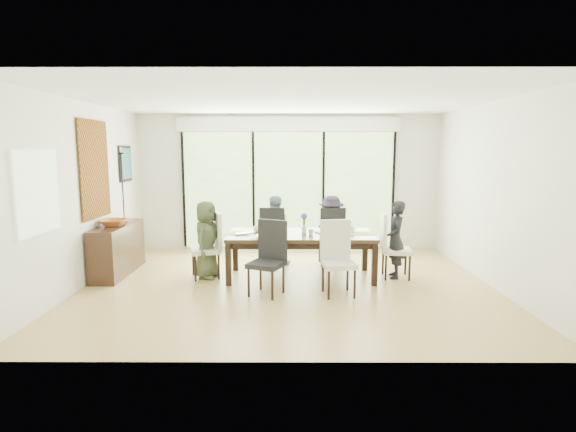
{
  "coord_description": "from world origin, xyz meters",
  "views": [
    {
      "loc": [
        0.02,
        -6.51,
        1.99
      ],
      "look_at": [
        0.0,
        0.25,
        1.0
      ],
      "focal_mm": 28.0,
      "sensor_mm": 36.0,
      "label": 1
    }
  ],
  "objects_px": {
    "chair_left_end": "(205,245)",
    "person_far_right": "(331,230)",
    "chair_near_left": "(266,258)",
    "vase": "(304,229)",
    "cup_c": "(351,229)",
    "bowl": "(114,223)",
    "chair_far_left": "(274,235)",
    "sideboard": "(118,249)",
    "person_far_left": "(274,230)",
    "cup_a": "(257,229)",
    "cup_b": "(311,232)",
    "table_top": "(301,235)",
    "chair_near_right": "(339,258)",
    "person_left_end": "(206,240)",
    "chair_right_end": "(397,245)",
    "person_right_end": "(396,240)",
    "laptop": "(246,234)",
    "chair_far_right": "(331,235)"
  },
  "relations": [
    {
      "from": "chair_left_end",
      "to": "person_far_right",
      "type": "xyz_separation_m",
      "value": [
        2.05,
        0.83,
        0.09
      ]
    },
    {
      "from": "chair_near_left",
      "to": "vase",
      "type": "xyz_separation_m",
      "value": [
        0.55,
        0.92,
        0.25
      ]
    },
    {
      "from": "cup_c",
      "to": "bowl",
      "type": "height_order",
      "value": "bowl"
    },
    {
      "from": "chair_far_left",
      "to": "chair_near_left",
      "type": "distance_m",
      "value": 1.72
    },
    {
      "from": "cup_c",
      "to": "sideboard",
      "type": "bearing_deg",
      "value": 178.24
    },
    {
      "from": "chair_near_left",
      "to": "person_far_left",
      "type": "bearing_deg",
      "value": 111.8
    },
    {
      "from": "cup_a",
      "to": "cup_b",
      "type": "relative_size",
      "value": 1.24
    },
    {
      "from": "person_far_right",
      "to": "vase",
      "type": "xyz_separation_m",
      "value": [
        -0.5,
        -0.78,
        0.16
      ]
    },
    {
      "from": "chair_far_left",
      "to": "cup_a",
      "type": "distance_m",
      "value": 0.78
    },
    {
      "from": "table_top",
      "to": "chair_near_left",
      "type": "relative_size",
      "value": 2.18
    },
    {
      "from": "chair_near_right",
      "to": "sideboard",
      "type": "bearing_deg",
      "value": 154.31
    },
    {
      "from": "person_left_end",
      "to": "sideboard",
      "type": "relative_size",
      "value": 0.85
    },
    {
      "from": "vase",
      "to": "sideboard",
      "type": "bearing_deg",
      "value": 176.85
    },
    {
      "from": "person_left_end",
      "to": "sideboard",
      "type": "xyz_separation_m",
      "value": [
        -1.48,
        0.22,
        -0.21
      ]
    },
    {
      "from": "cup_a",
      "to": "cup_c",
      "type": "bearing_deg",
      "value": -1.91
    },
    {
      "from": "person_left_end",
      "to": "cup_a",
      "type": "height_order",
      "value": "person_left_end"
    },
    {
      "from": "chair_far_left",
      "to": "vase",
      "type": "bearing_deg",
      "value": 128.77
    },
    {
      "from": "cup_a",
      "to": "cup_b",
      "type": "bearing_deg",
      "value": -16.39
    },
    {
      "from": "person_far_left",
      "to": "person_far_right",
      "type": "relative_size",
      "value": 1.0
    },
    {
      "from": "chair_left_end",
      "to": "cup_a",
      "type": "bearing_deg",
      "value": 83.31
    },
    {
      "from": "table_top",
      "to": "chair_right_end",
      "type": "height_order",
      "value": "chair_right_end"
    },
    {
      "from": "vase",
      "to": "bowl",
      "type": "height_order",
      "value": "bowl"
    },
    {
      "from": "chair_right_end",
      "to": "person_right_end",
      "type": "distance_m",
      "value": 0.09
    },
    {
      "from": "chair_far_left",
      "to": "sideboard",
      "type": "distance_m",
      "value": 2.59
    },
    {
      "from": "person_right_end",
      "to": "person_far_right",
      "type": "distance_m",
      "value": 1.25
    },
    {
      "from": "chair_near_left",
      "to": "person_left_end",
      "type": "height_order",
      "value": "person_left_end"
    },
    {
      "from": "chair_near_right",
      "to": "laptop",
      "type": "height_order",
      "value": "chair_near_right"
    },
    {
      "from": "person_left_end",
      "to": "laptop",
      "type": "distance_m",
      "value": 0.65
    },
    {
      "from": "chair_near_left",
      "to": "person_far_left",
      "type": "relative_size",
      "value": 0.85
    },
    {
      "from": "person_right_end",
      "to": "cup_b",
      "type": "height_order",
      "value": "person_right_end"
    },
    {
      "from": "vase",
      "to": "table_top",
      "type": "bearing_deg",
      "value": -135.0
    },
    {
      "from": "chair_near_right",
      "to": "person_far_right",
      "type": "bearing_deg",
      "value": 80.04
    },
    {
      "from": "chair_left_end",
      "to": "chair_near_right",
      "type": "xyz_separation_m",
      "value": [
        2.0,
        -0.87,
        0.0
      ]
    },
    {
      "from": "person_right_end",
      "to": "person_far_right",
      "type": "height_order",
      "value": "same"
    },
    {
      "from": "chair_left_end",
      "to": "person_left_end",
      "type": "height_order",
      "value": "person_left_end"
    },
    {
      "from": "chair_left_end",
      "to": "chair_far_right",
      "type": "bearing_deg",
      "value": 95.21
    },
    {
      "from": "person_right_end",
      "to": "vase",
      "type": "relative_size",
      "value": 10.75
    },
    {
      "from": "person_far_left",
      "to": "sideboard",
      "type": "relative_size",
      "value": 0.85
    },
    {
      "from": "person_right_end",
      "to": "bowl",
      "type": "bearing_deg",
      "value": -86.06
    },
    {
      "from": "laptop",
      "to": "sideboard",
      "type": "distance_m",
      "value": 2.16
    },
    {
      "from": "person_far_right",
      "to": "sideboard",
      "type": "relative_size",
      "value": 0.85
    },
    {
      "from": "laptop",
      "to": "chair_far_left",
      "type": "bearing_deg",
      "value": 32.85
    },
    {
      "from": "chair_right_end",
      "to": "person_left_end",
      "type": "bearing_deg",
      "value": 94.63
    },
    {
      "from": "sideboard",
      "to": "person_far_right",
      "type": "bearing_deg",
      "value": 9.93
    },
    {
      "from": "person_far_left",
      "to": "vase",
      "type": "distance_m",
      "value": 0.94
    },
    {
      "from": "chair_far_left",
      "to": "bowl",
      "type": "height_order",
      "value": "chair_far_left"
    },
    {
      "from": "chair_near_right",
      "to": "cup_c",
      "type": "relative_size",
      "value": 8.87
    },
    {
      "from": "cup_b",
      "to": "sideboard",
      "type": "relative_size",
      "value": 0.07
    },
    {
      "from": "chair_far_left",
      "to": "person_far_right",
      "type": "bearing_deg",
      "value": -174.39
    },
    {
      "from": "table_top",
      "to": "chair_left_end",
      "type": "distance_m",
      "value": 1.51
    }
  ]
}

